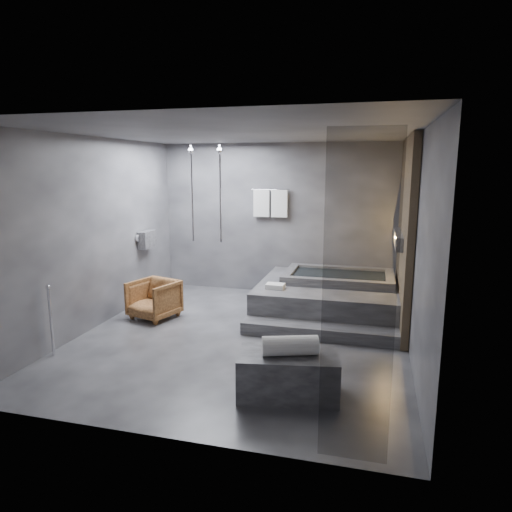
# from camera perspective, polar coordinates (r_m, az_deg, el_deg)

# --- Properties ---
(room) EXTENTS (5.00, 5.04, 2.82)m
(room) POSITION_cam_1_polar(r_m,az_deg,el_deg) (6.26, 2.23, 5.26)
(room) COLOR #2D2D2F
(room) RESTS_ON ground
(tub_deck) EXTENTS (2.20, 2.00, 0.50)m
(tub_deck) POSITION_cam_1_polar(r_m,az_deg,el_deg) (7.62, 8.96, -5.17)
(tub_deck) COLOR #323234
(tub_deck) RESTS_ON ground
(tub_step) EXTENTS (2.20, 0.36, 0.18)m
(tub_step) POSITION_cam_1_polar(r_m,az_deg,el_deg) (6.55, 7.84, -9.34)
(tub_step) COLOR #323234
(tub_step) RESTS_ON ground
(concrete_bench) EXTENTS (1.12, 0.73, 0.47)m
(concrete_bench) POSITION_cam_1_polar(r_m,az_deg,el_deg) (4.93, 4.05, -14.55)
(concrete_bench) COLOR #303032
(concrete_bench) RESTS_ON ground
(driftwood_chair) EXTENTS (0.82, 0.83, 0.61)m
(driftwood_chair) POSITION_cam_1_polar(r_m,az_deg,el_deg) (7.43, -12.64, -5.29)
(driftwood_chair) COLOR #4C2A13
(driftwood_chair) RESTS_ON ground
(rolled_towel) EXTENTS (0.61, 0.37, 0.21)m
(rolled_towel) POSITION_cam_1_polar(r_m,az_deg,el_deg) (4.76, 4.28, -11.11)
(rolled_towel) COLOR white
(rolled_towel) RESTS_ON concrete_bench
(deck_towel) EXTENTS (0.29, 0.21, 0.08)m
(deck_towel) POSITION_cam_1_polar(r_m,az_deg,el_deg) (7.13, 2.42, -3.79)
(deck_towel) COLOR silver
(deck_towel) RESTS_ON tub_deck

